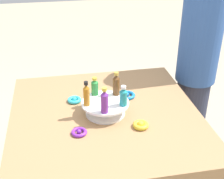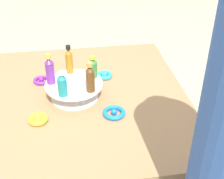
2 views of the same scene
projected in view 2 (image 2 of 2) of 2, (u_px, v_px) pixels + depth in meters
The scene contains 11 objects.
party_table at pixel (79, 155), 1.67m from camera, with size 1.06×1.06×0.75m.
display_stand at pixel (74, 89), 1.44m from camera, with size 0.26×0.26×0.08m.
bottle_brown at pixel (90, 78), 1.34m from camera, with size 0.04×0.04×0.14m.
bottle_green at pixel (93, 68), 1.45m from camera, with size 0.04×0.04×0.11m.
bottle_amber at pixel (69, 60), 1.47m from camera, with size 0.03×0.03×0.14m.
bottle_purple at pixel (50, 70), 1.39m from camera, with size 0.04×0.04×0.15m.
bottle_teal at pixel (62, 85), 1.32m from camera, with size 0.04×0.04×0.12m.
ribbon_bow_teal at pixel (104, 75), 1.62m from camera, with size 0.08×0.08×0.03m.
ribbon_bow_purple at pixel (41, 80), 1.58m from camera, with size 0.08×0.08×0.03m.
ribbon_bow_gold at pixel (38, 119), 1.31m from camera, with size 0.08×0.08×0.04m.
ribbon_bow_blue at pixel (114, 113), 1.35m from camera, with size 0.10×0.10×0.03m.
Camera 2 is at (-1.22, 0.01, 1.58)m, focal length 50.00 mm.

